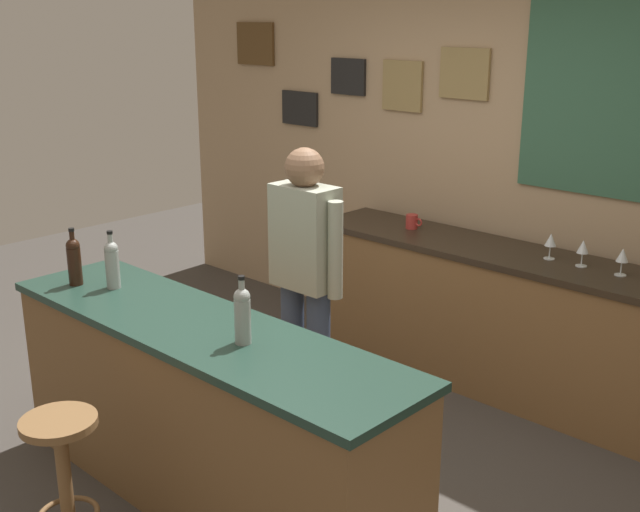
{
  "coord_description": "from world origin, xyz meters",
  "views": [
    {
      "loc": [
        2.7,
        -2.47,
        2.29
      ],
      "look_at": [
        -0.04,
        0.45,
        1.05
      ],
      "focal_mm": 44.47,
      "sensor_mm": 36.0,
      "label": 1
    }
  ],
  "objects": [
    {
      "name": "ground_plane",
      "position": [
        0.0,
        0.0,
        0.0
      ],
      "size": [
        10.0,
        10.0,
        0.0
      ],
      "primitive_type": "plane",
      "color": "#423D38"
    },
    {
      "name": "back_wall",
      "position": [
        0.01,
        2.03,
        1.42
      ],
      "size": [
        6.0,
        0.09,
        2.8
      ],
      "color": "tan",
      "rests_on": "ground_plane"
    },
    {
      "name": "bar_counter",
      "position": [
        0.0,
        -0.4,
        0.46
      ],
      "size": [
        2.35,
        0.6,
        0.92
      ],
      "color": "brown",
      "rests_on": "ground_plane"
    },
    {
      "name": "side_counter",
      "position": [
        0.4,
        1.65,
        0.45
      ],
      "size": [
        2.74,
        0.56,
        0.9
      ],
      "color": "brown",
      "rests_on": "ground_plane"
    },
    {
      "name": "bartender",
      "position": [
        -0.14,
        0.44,
        0.94
      ],
      "size": [
        0.52,
        0.21,
        1.62
      ],
      "color": "#384766",
      "rests_on": "ground_plane"
    },
    {
      "name": "bar_stool",
      "position": [
        -0.09,
        -1.08,
        0.46
      ],
      "size": [
        0.32,
        0.32,
        0.68
      ],
      "color": "brown",
      "rests_on": "ground_plane"
    },
    {
      "name": "wine_bottle_a",
      "position": [
        -0.92,
        -0.49,
        1.06
      ],
      "size": [
        0.07,
        0.07,
        0.31
      ],
      "color": "black",
      "rests_on": "bar_counter"
    },
    {
      "name": "wine_bottle_b",
      "position": [
        -0.73,
        -0.38,
        1.06
      ],
      "size": [
        0.07,
        0.07,
        0.31
      ],
      "color": "#999E99",
      "rests_on": "bar_counter"
    },
    {
      "name": "wine_bottle_c",
      "position": [
        0.3,
        -0.4,
        1.06
      ],
      "size": [
        0.07,
        0.07,
        0.31
      ],
      "color": "#999E99",
      "rests_on": "bar_counter"
    },
    {
      "name": "wine_glass_a",
      "position": [
        0.65,
        1.68,
        1.01
      ],
      "size": [
        0.07,
        0.07,
        0.16
      ],
      "color": "silver",
      "rests_on": "side_counter"
    },
    {
      "name": "wine_glass_b",
      "position": [
        0.85,
        1.68,
        1.01
      ],
      "size": [
        0.07,
        0.07,
        0.16
      ],
      "color": "silver",
      "rests_on": "side_counter"
    },
    {
      "name": "wine_glass_c",
      "position": [
        1.08,
        1.67,
        1.01
      ],
      "size": [
        0.07,
        0.07,
        0.16
      ],
      "color": "silver",
      "rests_on": "side_counter"
    },
    {
      "name": "coffee_mug",
      "position": [
        -0.35,
        1.68,
        0.95
      ],
      "size": [
        0.12,
        0.08,
        0.09
      ],
      "color": "#B2332D",
      "rests_on": "side_counter"
    }
  ]
}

